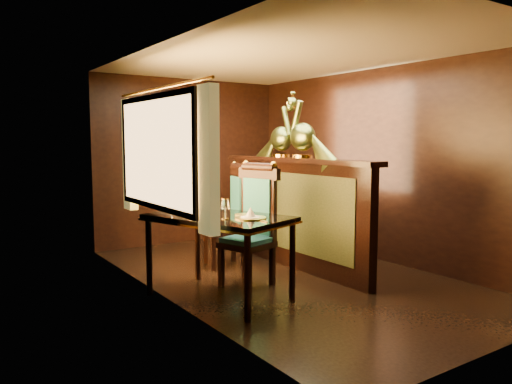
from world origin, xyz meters
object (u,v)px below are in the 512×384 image
(chair_left, at_px, (254,220))
(peacock_right, at_px, (281,128))
(chair_right, at_px, (233,212))
(peacock_left, at_px, (303,124))
(dining_table, at_px, (218,223))

(chair_left, xyz_separation_m, peacock_right, (0.80, 0.59, 1.02))
(chair_right, height_order, peacock_left, peacock_left)
(peacock_left, bearing_deg, chair_right, 130.52)
(dining_table, relative_size, peacock_left, 2.01)
(chair_left, bearing_deg, chair_right, 58.62)
(chair_left, bearing_deg, peacock_left, -4.07)
(chair_right, height_order, peacock_right, peacock_right)
(peacock_left, xyz_separation_m, peacock_right, (0.00, 0.42, -0.03))
(peacock_left, bearing_deg, chair_left, -168.40)
(peacock_right, bearing_deg, chair_right, 156.92)
(chair_right, bearing_deg, peacock_left, -36.10)
(dining_table, distance_m, chair_left, 0.62)
(chair_right, bearing_deg, peacock_right, -9.69)
(chair_left, distance_m, peacock_left, 1.34)
(peacock_left, distance_m, peacock_right, 0.43)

